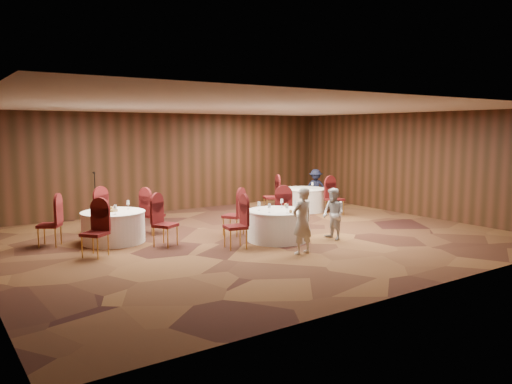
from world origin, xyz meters
TOP-DOWN VIEW (x-y plane):
  - ground at (0.00, 0.00)m, footprint 12.00×12.00m
  - room_shell at (0.00, 0.00)m, footprint 12.00×12.00m
  - table_main at (0.26, -0.64)m, footprint 1.47×1.47m
  - table_left at (-3.08, 1.40)m, footprint 1.49×1.49m
  - table_right at (3.67, 2.48)m, footprint 1.48×1.48m
  - chairs_main at (-0.05, 0.02)m, footprint 2.79×1.90m
  - chairs_left at (-3.10, 1.40)m, footprint 3.17×3.19m
  - chairs_right at (3.26, 2.06)m, footprint 1.94×2.13m
  - tabletop_main at (0.40, -0.73)m, footprint 1.09×1.02m
  - tabletop_left at (-3.07, 1.41)m, footprint 0.83×0.76m
  - tabletop_right at (3.85, 2.27)m, footprint 0.08×0.08m
  - mic_stand at (-2.77, 3.83)m, footprint 0.24×0.24m
  - woman_a at (-0.09, -1.99)m, footprint 0.55×0.38m
  - woman_b at (1.45, -1.31)m, footprint 0.54×0.66m
  - man_c at (4.75, 3.14)m, footprint 0.92×0.92m

SIDE VIEW (x-z plane):
  - ground at x=0.00m, z-range 0.00..0.00m
  - table_left at x=-3.08m, z-range 0.01..0.75m
  - table_main at x=0.26m, z-range 0.01..0.75m
  - table_right at x=3.67m, z-range 0.01..0.75m
  - mic_stand at x=-2.77m, z-range -0.32..1.18m
  - chairs_main at x=-0.05m, z-range 0.00..1.00m
  - chairs_left at x=-3.10m, z-range 0.00..1.00m
  - chairs_right at x=3.26m, z-range 0.00..1.00m
  - woman_b at x=1.45m, z-range 0.00..1.26m
  - man_c at x=4.75m, z-range 0.00..1.28m
  - woman_a at x=-0.09m, z-range 0.00..1.44m
  - tabletop_left at x=-3.07m, z-range 0.71..0.93m
  - tabletop_main at x=0.40m, z-range 0.74..0.95m
  - tabletop_right at x=3.85m, z-range 0.79..1.01m
  - room_shell at x=0.00m, z-range -4.04..7.96m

